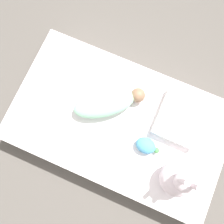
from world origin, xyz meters
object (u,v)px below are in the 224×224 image
at_px(pillow, 180,118).
at_px(turtle_plush, 146,146).
at_px(swaddled_baby, 107,103).
at_px(bunny_plush, 178,179).

distance_m(pillow, turtle_plush, 0.30).
distance_m(swaddled_baby, pillow, 0.51).
relative_size(pillow, bunny_plush, 0.85).
bearing_deg(turtle_plush, swaddled_baby, 155.50).
bearing_deg(bunny_plush, turtle_plush, 153.44).
bearing_deg(bunny_plush, swaddled_baby, 154.66).
height_order(pillow, bunny_plush, bunny_plush).
relative_size(swaddled_baby, bunny_plush, 1.17).
height_order(swaddled_baby, bunny_plush, bunny_plush).
bearing_deg(bunny_plush, pillow, 104.01).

